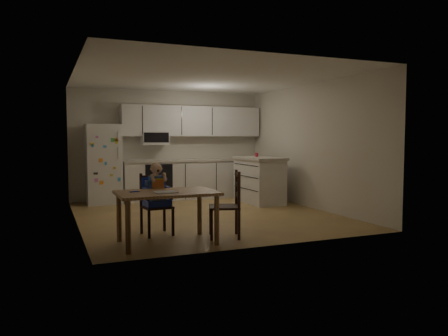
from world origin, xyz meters
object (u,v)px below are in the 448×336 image
refrigerator (103,164)px  dining_table (167,199)px  kitchen_island (259,180)px  chair_booster (156,191)px  red_cup (257,155)px  chair_side (231,200)px

refrigerator → dining_table: size_ratio=1.30×
dining_table → kitchen_island: bearing=45.0°
refrigerator → kitchen_island: refrigerator is taller
refrigerator → chair_booster: bearing=-84.5°
dining_table → chair_booster: 0.61m
red_cup → chair_booster: (-2.83, -2.35, -0.40)m
kitchen_island → dining_table: bearing=-135.0°
dining_table → chair_booster: chair_booster is taller
kitchen_island → chair_booster: size_ratio=1.28×
red_cup → kitchen_island: bearing=-92.5°
dining_table → chair_booster: (-0.00, 0.61, 0.03)m
chair_side → dining_table: bearing=-70.5°
red_cup → dining_table: size_ratio=0.07×
dining_table → chair_booster: bearing=90.4°
refrigerator → kitchen_island: size_ratio=1.26×
dining_table → chair_side: chair_side is taller
chair_booster → chair_side: 1.12m
kitchen_island → dining_table: (-2.82, -2.82, 0.10)m
refrigerator → chair_side: size_ratio=1.79×
chair_booster → chair_side: size_ratio=1.11×
refrigerator → kitchen_island: (3.15, -1.19, -0.35)m
refrigerator → red_cup: bearing=-18.4°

